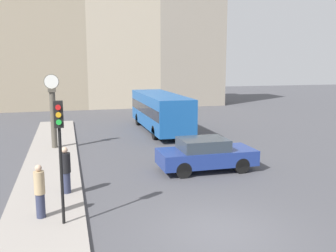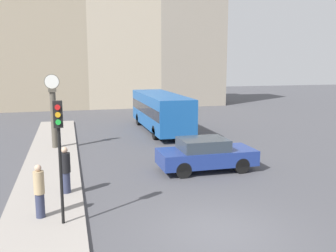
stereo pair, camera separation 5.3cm
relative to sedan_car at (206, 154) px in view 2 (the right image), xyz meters
name	(u,v)px [view 2 (the right image)]	position (x,y,z in m)	size (l,w,h in m)	color
ground_plane	(219,232)	(-1.83, -5.96, -0.75)	(120.00, 120.00, 0.00)	#47474C
sidewalk_corner	(52,158)	(-6.77, 3.87, -0.69)	(2.52, 23.66, 0.12)	gray
building_row	(101,32)	(-2.20, 25.80, 7.27)	(26.08, 5.00, 17.11)	gray
sedan_car	(206,154)	(0.00, 0.00, 0.00)	(4.33, 1.89, 1.48)	navy
bus_distant	(160,110)	(0.40, 10.07, 0.75)	(2.37, 9.22, 2.62)	#195199
traffic_light_near	(59,137)	(-6.16, -4.47, 1.99)	(0.26, 0.24, 3.64)	black
street_clock	(53,112)	(-6.68, 5.99, 1.36)	(0.80, 0.41, 4.06)	#4C473D
pedestrian_black_jacket	(65,170)	(-6.07, -1.77, 0.22)	(0.37, 0.37, 1.71)	#2D334C
pedestrian_tan_coat	(39,191)	(-6.83, -3.83, 0.21)	(0.32, 0.32, 1.67)	#2D334C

